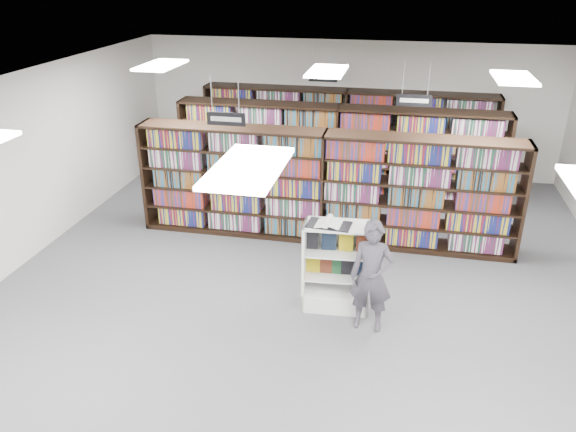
% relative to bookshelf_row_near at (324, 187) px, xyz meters
% --- Properties ---
extents(floor, '(12.00, 12.00, 0.00)m').
position_rel_bookshelf_row_near_xyz_m(floor, '(0.00, -2.00, -1.05)').
color(floor, '#4F4F54').
rests_on(floor, ground).
extents(ceiling, '(10.00, 12.00, 0.10)m').
position_rel_bookshelf_row_near_xyz_m(ceiling, '(0.00, -2.00, 2.15)').
color(ceiling, white).
rests_on(ceiling, wall_back).
extents(wall_back, '(10.00, 0.10, 3.20)m').
position_rel_bookshelf_row_near_xyz_m(wall_back, '(0.00, 4.00, 0.55)').
color(wall_back, silver).
rests_on(wall_back, ground).
extents(wall_left, '(0.10, 12.00, 3.20)m').
position_rel_bookshelf_row_near_xyz_m(wall_left, '(-5.00, -2.00, 0.55)').
color(wall_left, silver).
rests_on(wall_left, ground).
extents(bookshelf_row_near, '(7.00, 0.60, 2.10)m').
position_rel_bookshelf_row_near_xyz_m(bookshelf_row_near, '(0.00, 0.00, 0.00)').
color(bookshelf_row_near, black).
rests_on(bookshelf_row_near, floor).
extents(bookshelf_row_mid, '(7.00, 0.60, 2.10)m').
position_rel_bookshelf_row_near_xyz_m(bookshelf_row_mid, '(0.00, 2.00, 0.00)').
color(bookshelf_row_mid, black).
rests_on(bookshelf_row_mid, floor).
extents(bookshelf_row_far, '(7.00, 0.60, 2.10)m').
position_rel_bookshelf_row_near_xyz_m(bookshelf_row_far, '(0.00, 3.70, 0.00)').
color(bookshelf_row_far, black).
rests_on(bookshelf_row_far, floor).
extents(aisle_sign_left, '(0.65, 0.02, 0.80)m').
position_rel_bookshelf_row_near_xyz_m(aisle_sign_left, '(-1.50, -1.00, 1.48)').
color(aisle_sign_left, '#B2B2B7').
rests_on(aisle_sign_left, ceiling).
extents(aisle_sign_right, '(0.65, 0.02, 0.80)m').
position_rel_bookshelf_row_near_xyz_m(aisle_sign_right, '(1.50, 1.00, 1.48)').
color(aisle_sign_right, '#B2B2B7').
rests_on(aisle_sign_right, ceiling).
extents(aisle_sign_center, '(0.65, 0.02, 0.80)m').
position_rel_bookshelf_row_near_xyz_m(aisle_sign_center, '(-0.50, 3.00, 1.48)').
color(aisle_sign_center, '#B2B2B7').
rests_on(aisle_sign_center, ceiling).
extents(troffer_front_center, '(0.60, 1.20, 0.04)m').
position_rel_bookshelf_row_near_xyz_m(troffer_front_center, '(0.00, -5.00, 2.11)').
color(troffer_front_center, white).
rests_on(troffer_front_center, ceiling).
extents(troffer_back_left, '(0.60, 1.20, 0.04)m').
position_rel_bookshelf_row_near_xyz_m(troffer_back_left, '(-3.00, 0.00, 2.11)').
color(troffer_back_left, white).
rests_on(troffer_back_left, ceiling).
extents(troffer_back_center, '(0.60, 1.20, 0.04)m').
position_rel_bookshelf_row_near_xyz_m(troffer_back_center, '(0.00, 0.00, 2.11)').
color(troffer_back_center, white).
rests_on(troffer_back_center, ceiling).
extents(troffer_back_right, '(0.60, 1.20, 0.04)m').
position_rel_bookshelf_row_near_xyz_m(troffer_back_right, '(3.00, 0.00, 2.11)').
color(troffer_back_right, white).
rests_on(troffer_back_right, ceiling).
extents(endcap_display, '(1.02, 0.56, 1.39)m').
position_rel_bookshelf_row_near_xyz_m(endcap_display, '(0.53, -2.25, -0.58)').
color(endcap_display, white).
rests_on(endcap_display, floor).
extents(open_book, '(0.66, 0.42, 0.13)m').
position_rel_bookshelf_row_near_xyz_m(open_book, '(0.40, -2.32, 0.37)').
color(open_book, black).
rests_on(open_book, endcap_display).
extents(shopper, '(0.64, 0.45, 1.67)m').
position_rel_bookshelf_row_near_xyz_m(shopper, '(1.08, -2.70, -0.22)').
color(shopper, '#45414A').
rests_on(shopper, floor).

